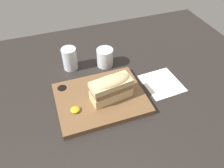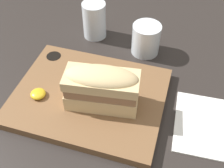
{
  "view_description": "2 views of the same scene",
  "coord_description": "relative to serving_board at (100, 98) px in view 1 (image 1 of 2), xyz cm",
  "views": [
    {
      "loc": [
        -18.09,
        -50.57,
        63.76
      ],
      "look_at": [
        0.77,
        3.23,
        9.55
      ],
      "focal_mm": 35.0,
      "sensor_mm": 36.0,
      "label": 1
    },
    {
      "loc": [
        12.93,
        -33.77,
        50.7
      ],
      "look_at": [
        1.56,
        4.08,
        8.44
      ],
      "focal_mm": 45.0,
      "sensor_mm": 36.0,
      "label": 2
    }
  ],
  "objects": [
    {
      "name": "water_glass",
      "position": [
        -6.56,
        23.0,
        3.3
      ],
      "size": [
        6.33,
        6.33,
        9.94
      ],
      "color": "silver",
      "rests_on": "dining_table"
    },
    {
      "name": "dining_table",
      "position": [
        3.71,
        -3.79,
        -2.02
      ],
      "size": [
        144.9,
        121.25,
        2.0
      ],
      "color": "#282321",
      "rests_on": "ground"
    },
    {
      "name": "sandwich",
      "position": [
        4.06,
        -1.67,
        6.17
      ],
      "size": [
        15.7,
        8.43,
        9.59
      ],
      "rotation": [
        0.0,
        0.0,
        0.14
      ],
      "color": "#DBBC84",
      "rests_on": "serving_board"
    },
    {
      "name": "mustard_dollop",
      "position": [
        -10.32,
        -3.69,
        1.67
      ],
      "size": [
        3.31,
        3.31,
        1.32
      ],
      "color": "gold",
      "rests_on": "serving_board"
    },
    {
      "name": "serving_board",
      "position": [
        0.0,
        0.0,
        0.0
      ],
      "size": [
        32.89,
        25.8,
        2.09
      ],
      "color": "brown",
      "rests_on": "dining_table"
    },
    {
      "name": "wine_glass",
      "position": [
        8.43,
        20.07,
        2.75
      ],
      "size": [
        7.26,
        7.26,
        8.06
      ],
      "color": "silver",
      "rests_on": "dining_table"
    },
    {
      "name": "napkin",
      "position": [
        26.52,
        0.33,
        -0.82
      ],
      "size": [
        15.26,
        16.44,
        0.4
      ],
      "rotation": [
        0.0,
        0.0,
        0.06
      ],
      "color": "white",
      "rests_on": "dining_table"
    }
  ]
}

